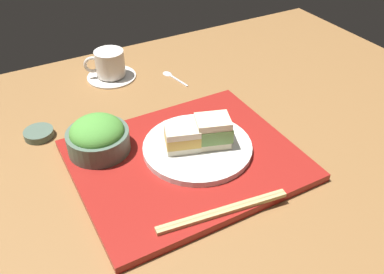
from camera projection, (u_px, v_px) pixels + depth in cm
name	position (u px, v px, depth cm)	size (l,w,h in cm)	color
ground_plane	(189.00, 157.00, 81.32)	(140.00, 100.00, 3.00)	brown
serving_tray	(186.00, 160.00, 77.13)	(39.96, 33.08, 1.55)	maroon
sandwich_plate	(197.00, 147.00, 77.92)	(20.47, 20.47, 1.21)	silver
sandwich_near	(182.00, 137.00, 75.70)	(7.45, 6.75, 4.54)	#EFE5C1
sandwich_far	(213.00, 131.00, 76.35)	(7.95, 7.15, 5.57)	beige
salad_bowl	(98.00, 136.00, 76.52)	(11.59, 11.59, 6.87)	#4C6051
chopsticks_pair	(223.00, 211.00, 65.50)	(22.26, 4.14, 0.70)	tan
coffee_cup	(110.00, 66.00, 101.79)	(12.20, 12.06, 7.03)	silver
small_sauce_dish	(39.00, 134.00, 83.74)	(5.90, 5.90, 1.47)	#4C6051
teaspoon	(170.00, 75.00, 104.02)	(2.97, 9.60, 0.80)	silver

